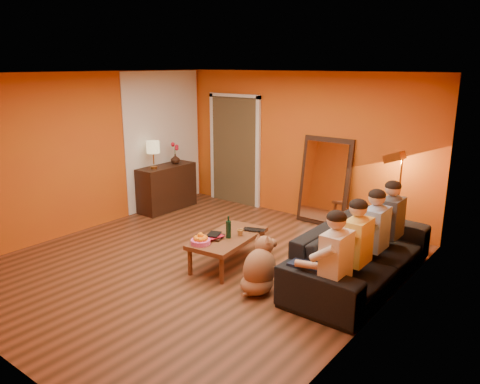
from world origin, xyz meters
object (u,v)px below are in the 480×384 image
Objects in this scene: person_mid_left at (357,249)px; laptop at (254,231)px; person_far_right at (391,225)px; vase at (175,159)px; mirror_frame at (325,181)px; tumbler at (240,233)px; sofa at (361,254)px; coffee_table at (228,250)px; floor_lamp at (398,201)px; dog at (260,265)px; wine_bottle at (228,227)px; person_mid_right at (375,236)px; sideboard at (167,187)px; person_far_left at (336,265)px; table_lamp at (153,155)px.

person_mid_left reaches higher than laptop.
person_far_right reaches higher than laptop.
laptop is 3.04m from vase.
tumbler is at bearing -92.51° from mirror_frame.
sofa is 1.52m from laptop.
floor_lamp is at bearing 45.71° from coffee_table.
sofa is at bearing -50.01° from mirror_frame.
dog is at bearing 140.69° from sofa.
wine_bottle is at bearing -171.95° from person_mid_left.
sofa is at bearing 26.92° from dog.
coffee_table is 1.00× the size of person_mid_right.
sofa is 0.53m from person_mid_left.
sideboard is (-2.79, -1.08, -0.34)m from mirror_frame.
dog is at bearing -26.48° from sideboard.
sofa is 2.08× the size of person_mid_right.
sofa is 8.20× the size of wine_bottle.
dog is at bearing -24.06° from wine_bottle.
wine_bottle is (-1.55, -2.15, -0.14)m from floor_lamp.
laptop is (-0.04, -2.03, -0.33)m from mirror_frame.
person_mid_right and person_far_right have the same top height.
person_mid_left is 1.77m from wine_bottle.
wine_bottle is at bearing -27.18° from sideboard.
person_mid_left reaches higher than sofa.
floor_lamp is at bearing 48.75° from dog.
laptop is (0.13, 0.40, -0.14)m from wine_bottle.
vase reaches higher than coffee_table.
mirror_frame is at bearing 78.43° from dog.
dog is 0.87m from wine_bottle.
person_mid_right is (0.00, 1.10, 0.00)m from person_far_left.
vase is at bearing 162.85° from person_mid_left.
dog is at bearing -22.28° from table_lamp.
sideboard is 4.51m from person_mid_left.
mirror_frame is 8.17× the size of vase.
tumbler is (0.12, 0.12, 0.25)m from coffee_table.
tumbler is at bearing -23.60° from sideboard.
laptop is at bearing -149.66° from person_far_right.
person_mid_left is (0.98, 0.59, 0.26)m from dog.
table_lamp reaches higher than person_mid_right.
sofa is 1.04m from person_far_left.
table_lamp reaches higher than person_far_left.
person_far_right reaches higher than sofa.
mirror_frame is 1.25× the size of coffee_table.
dog is at bearing -29.77° from vase.
person_mid_right is 6.56× the size of vase.
table_lamp reaches higher than person_mid_left.
sofa reaches higher than wine_bottle.
person_far_left is 4.78m from vase.
person_far_right is at bearing -34.32° from mirror_frame.
vase is at bearing -166.88° from floor_lamp.
table_lamp is (0.00, -0.30, 0.68)m from sideboard.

